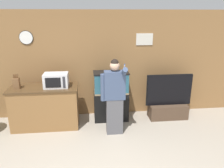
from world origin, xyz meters
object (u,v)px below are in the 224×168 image
object	(u,v)px
microwave	(56,80)
tv_on_stand	(168,106)
aquarium_on_stand	(111,96)
counter_island	(45,107)
knife_block	(16,83)
person_standing	(114,96)

from	to	relation	value
microwave	tv_on_stand	size ratio (longest dim) A/B	0.46
aquarium_on_stand	microwave	bearing A→B (deg)	-170.27
counter_island	aquarium_on_stand	xyz separation A→B (m)	(1.52, 0.20, 0.13)
counter_island	tv_on_stand	world-z (taller)	tv_on_stand
knife_block	aquarium_on_stand	bearing A→B (deg)	6.25
counter_island	tv_on_stand	size ratio (longest dim) A/B	1.33
counter_island	knife_block	distance (m)	0.81
microwave	tv_on_stand	bearing A→B (deg)	2.77
knife_block	aquarium_on_stand	size ratio (longest dim) A/B	0.27
person_standing	microwave	bearing A→B (deg)	159.51
knife_block	aquarium_on_stand	xyz separation A→B (m)	(2.08, 0.23, -0.47)
aquarium_on_stand	knife_block	bearing A→B (deg)	-173.75
microwave	aquarium_on_stand	bearing A→B (deg)	9.73
counter_island	tv_on_stand	distance (m)	2.95
knife_block	person_standing	xyz separation A→B (m)	(2.07, -0.45, -0.22)
knife_block	tv_on_stand	xyz separation A→B (m)	(3.50, 0.14, -0.75)
microwave	knife_block	bearing A→B (deg)	-178.95
aquarium_on_stand	person_standing	world-z (taller)	person_standing
microwave	tv_on_stand	distance (m)	2.77
counter_island	knife_block	size ratio (longest dim) A/B	4.57
aquarium_on_stand	person_standing	xyz separation A→B (m)	(-0.00, -0.67, 0.25)
knife_block	tv_on_stand	bearing A→B (deg)	2.36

